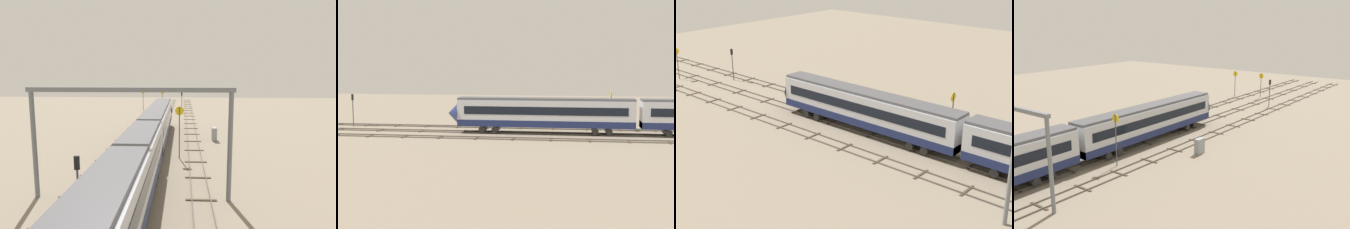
# 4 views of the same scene
# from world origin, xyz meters

# --- Properties ---
(ground_plane) EXTENTS (145.96, 145.96, 0.00)m
(ground_plane) POSITION_xyz_m (0.00, 0.00, 0.00)
(ground_plane) COLOR gray
(track_near_foreground) EXTENTS (129.96, 2.40, 0.16)m
(track_near_foreground) POSITION_xyz_m (-0.00, -4.99, 0.07)
(track_near_foreground) COLOR #59544C
(track_near_foreground) RESTS_ON ground
(track_with_train) EXTENTS (129.96, 2.40, 0.16)m
(track_with_train) POSITION_xyz_m (-0.00, 0.00, 0.07)
(track_with_train) COLOR #59544C
(track_with_train) RESTS_ON ground
(track_middle) EXTENTS (129.96, 2.40, 0.16)m
(track_middle) POSITION_xyz_m (-0.00, 4.99, 0.07)
(track_middle) COLOR #59544C
(track_middle) RESTS_ON ground
(speed_sign_mid_trackside) EXTENTS (0.14, 1.05, 4.96)m
(speed_sign_mid_trackside) POSITION_xyz_m (37.66, 1.97, 3.33)
(speed_sign_mid_trackside) COLOR #4C4C51
(speed_sign_mid_trackside) RESTS_ON ground
(speed_sign_far_trackside) EXTENTS (0.14, 0.98, 5.95)m
(speed_sign_far_trackside) POSITION_xyz_m (-8.10, -3.16, 3.87)
(speed_sign_far_trackside) COLOR #4C4C51
(speed_sign_far_trackside) RESTS_ON ground
(signal_light_trackside_departure) EXTENTS (0.31, 0.32, 4.99)m
(signal_light_trackside_departure) POSITION_xyz_m (30.52, -3.30, 3.24)
(signal_light_trackside_departure) COLOR #4C4C51
(signal_light_trackside_departure) RESTS_ON ground
(relay_cabinet) EXTENTS (1.36, 0.66, 1.88)m
(relay_cabinet) POSITION_xyz_m (0.94, -8.09, 0.94)
(relay_cabinet) COLOR gray
(relay_cabinet) RESTS_ON ground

